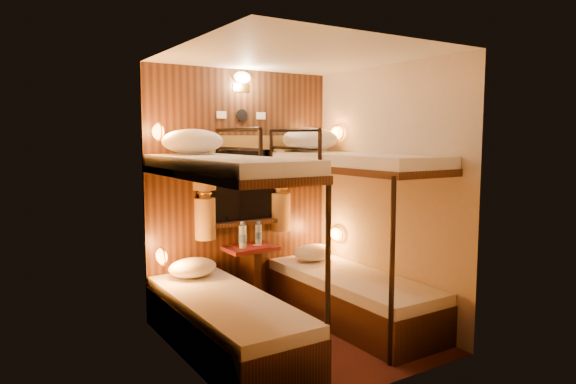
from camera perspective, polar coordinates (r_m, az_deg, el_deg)
floor at (r=4.64m, az=1.06°, el=-15.84°), size 2.10×2.10×0.00m
ceiling at (r=4.35m, az=1.12°, el=14.92°), size 2.10×2.10×0.00m
wall_back at (r=5.24m, az=-5.26°, el=0.24°), size 2.40×0.00×2.40m
wall_front at (r=3.51m, az=10.59°, el=-2.74°), size 2.40×0.00×2.40m
wall_left at (r=3.88m, az=-11.34°, el=-1.93°), size 0.00×2.40×2.40m
wall_right at (r=4.95m, az=10.79°, el=-0.18°), size 0.00×2.40×2.40m
back_panel at (r=5.22m, az=-5.19°, el=0.23°), size 2.00×0.03×2.40m
bunk_left at (r=4.21m, az=-6.95°, el=-10.15°), size 0.72×1.90×1.82m
bunk_right at (r=4.89m, az=7.03°, el=-7.85°), size 0.72×1.90×1.82m
window at (r=5.20m, az=-5.03°, el=-0.01°), size 1.00×0.12×0.79m
curtains at (r=5.16m, az=-4.87°, el=0.87°), size 1.10×0.22×1.00m
back_fixtures at (r=5.19m, az=-5.12°, el=11.76°), size 0.54×0.09×0.48m
reading_lamps at (r=4.92m, az=-3.41°, el=0.35°), size 2.00×0.20×1.25m
table at (r=5.20m, az=-4.16°, el=-8.59°), size 0.50×0.34×0.66m
bottle_left at (r=5.04m, az=-5.06°, el=-4.98°), size 0.08×0.08×0.27m
bottle_right at (r=5.24m, az=-3.30°, el=-4.70°), size 0.07×0.07×0.24m
sachet_a at (r=5.19m, az=-3.43°, el=-5.92°), size 0.10×0.08×0.01m
sachet_b at (r=5.18m, az=-3.61°, el=-5.95°), size 0.07×0.06×0.00m
pillow_lower_left at (r=4.83m, az=-10.55°, el=-8.26°), size 0.45×0.32×0.18m
pillow_lower_right at (r=5.37m, az=2.82°, el=-6.73°), size 0.43×0.31×0.17m
pillow_upper_left at (r=4.61m, az=-10.51°, el=5.55°), size 0.56×0.40×0.22m
pillow_upper_right at (r=5.28m, az=2.51°, el=5.86°), size 0.62×0.44×0.24m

